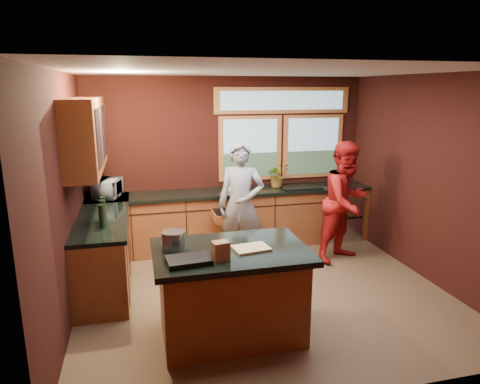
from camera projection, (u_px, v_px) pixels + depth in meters
name	position (u px, v px, depth m)	size (l,w,h in m)	color
floor	(264.00, 292.00, 5.42)	(4.50, 4.50, 0.00)	brown
room_shell	(211.00, 149.00, 5.16)	(4.52, 4.02, 2.71)	black
back_counter	(246.00, 217.00, 6.96)	(4.50, 0.64, 0.93)	brown
left_counter	(105.00, 247.00, 5.66)	(0.64, 2.30, 0.93)	brown
island	(231.00, 292.00, 4.39)	(1.55, 1.05, 0.95)	brown
person_grey	(241.00, 205.00, 6.05)	(0.66, 0.43, 1.81)	slate
person_red	(346.00, 202.00, 6.27)	(0.87, 0.67, 1.78)	#9F1312
microwave	(107.00, 188.00, 6.33)	(0.50, 0.34, 0.27)	#999999
potted_plant	(278.00, 175.00, 6.98)	(0.35, 0.31, 0.39)	#999999
paper_towel	(231.00, 182.00, 6.76)	(0.12, 0.12, 0.28)	white
cutting_board	(251.00, 248.00, 4.28)	(0.35, 0.25, 0.02)	tan
stock_pot	(174.00, 240.00, 4.27)	(0.24, 0.24, 0.18)	#ABABB0
paper_bag	(221.00, 251.00, 3.99)	(0.15, 0.12, 0.18)	brown
black_tray	(189.00, 260.00, 3.93)	(0.40, 0.28, 0.05)	black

